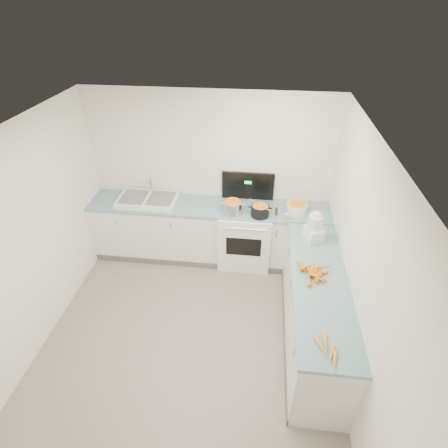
# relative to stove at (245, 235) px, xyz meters

# --- Properties ---
(floor) EXTENTS (3.50, 4.00, 0.00)m
(floor) POSITION_rel_stove_xyz_m (-0.55, -1.69, -0.47)
(floor) COLOR gray
(floor) RESTS_ON ground
(ceiling) EXTENTS (3.50, 4.00, 0.00)m
(ceiling) POSITION_rel_stove_xyz_m (-0.55, -1.69, 2.03)
(ceiling) COLOR white
(ceiling) RESTS_ON ground
(wall_back) EXTENTS (3.50, 0.00, 2.50)m
(wall_back) POSITION_rel_stove_xyz_m (-0.55, 0.31, 0.78)
(wall_back) COLOR white
(wall_back) RESTS_ON ground
(wall_left) EXTENTS (0.00, 4.00, 2.50)m
(wall_left) POSITION_rel_stove_xyz_m (-2.30, -1.69, 0.78)
(wall_left) COLOR white
(wall_left) RESTS_ON ground
(wall_right) EXTENTS (0.00, 4.00, 2.50)m
(wall_right) POSITION_rel_stove_xyz_m (1.20, -1.69, 0.78)
(wall_right) COLOR white
(wall_right) RESTS_ON ground
(counter_back) EXTENTS (3.50, 0.62, 0.94)m
(counter_back) POSITION_rel_stove_xyz_m (-0.55, 0.01, -0.00)
(counter_back) COLOR white
(counter_back) RESTS_ON ground
(counter_right) EXTENTS (0.62, 2.20, 0.94)m
(counter_right) POSITION_rel_stove_xyz_m (0.90, -1.39, -0.00)
(counter_right) COLOR white
(counter_right) RESTS_ON ground
(stove) EXTENTS (0.76, 0.65, 1.36)m
(stove) POSITION_rel_stove_xyz_m (0.00, 0.00, 0.00)
(stove) COLOR white
(stove) RESTS_ON ground
(sink) EXTENTS (0.86, 0.52, 0.31)m
(sink) POSITION_rel_stove_xyz_m (-1.45, 0.02, 0.50)
(sink) COLOR white
(sink) RESTS_ON counter_back
(steel_pot) EXTENTS (0.29, 0.29, 0.20)m
(steel_pot) POSITION_rel_stove_xyz_m (-0.18, -0.14, 0.55)
(steel_pot) COLOR silver
(steel_pot) RESTS_ON stove
(black_pot) EXTENTS (0.32, 0.32, 0.18)m
(black_pot) POSITION_rel_stove_xyz_m (0.20, -0.17, 0.54)
(black_pot) COLOR black
(black_pot) RESTS_ON stove
(wooden_spoon) EXTENTS (0.31, 0.31, 0.02)m
(wooden_spoon) POSITION_rel_stove_xyz_m (0.20, -0.17, 0.64)
(wooden_spoon) COLOR #AD7A47
(wooden_spoon) RESTS_ON black_pot
(mixing_bowl) EXTENTS (0.33, 0.33, 0.13)m
(mixing_bowl) POSITION_rel_stove_xyz_m (0.71, -0.01, 0.53)
(mixing_bowl) COLOR white
(mixing_bowl) RESTS_ON counter_back
(extract_bottle) EXTENTS (0.04, 0.04, 0.10)m
(extract_bottle) POSITION_rel_stove_xyz_m (0.42, -0.12, 0.51)
(extract_bottle) COLOR #593319
(extract_bottle) RESTS_ON counter_back
(spice_jar) EXTENTS (0.05, 0.05, 0.08)m
(spice_jar) POSITION_rel_stove_xyz_m (0.56, -0.23, 0.51)
(spice_jar) COLOR #E5B266
(spice_jar) RESTS_ON counter_back
(food_processor) EXTENTS (0.27, 0.29, 0.39)m
(food_processor) POSITION_rel_stove_xyz_m (0.88, -0.62, 0.63)
(food_processor) COLOR white
(food_processor) RESTS_ON counter_right
(carrot_pile) EXTENTS (0.39, 0.39, 0.08)m
(carrot_pile) POSITION_rel_stove_xyz_m (0.83, -1.30, 0.50)
(carrot_pile) COLOR orange
(carrot_pile) RESTS_ON counter_right
(peeled_carrots) EXTENTS (0.19, 0.36, 0.04)m
(peeled_carrots) POSITION_rel_stove_xyz_m (0.86, -2.28, 0.49)
(peeled_carrots) COLOR orange
(peeled_carrots) RESTS_ON counter_right
(peelings) EXTENTS (0.19, 0.27, 0.01)m
(peelings) POSITION_rel_stove_xyz_m (-1.64, 0.03, 0.54)
(peelings) COLOR tan
(peelings) RESTS_ON sink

